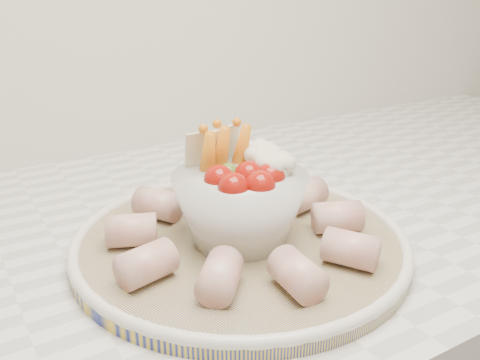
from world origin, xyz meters
TOP-DOWN VIEW (x-y plane):
  - serving_platter at (0.17, 1.36)m, footprint 0.44×0.44m
  - veggie_bowl at (0.17, 1.36)m, footprint 0.14×0.14m
  - cured_meat_rolls at (0.17, 1.36)m, footprint 0.28×0.28m

SIDE VIEW (x-z plane):
  - serving_platter at x=0.17m, z-range 0.92..0.94m
  - cured_meat_rolls at x=0.17m, z-range 0.94..0.97m
  - veggie_bowl at x=0.17m, z-range 0.92..1.04m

